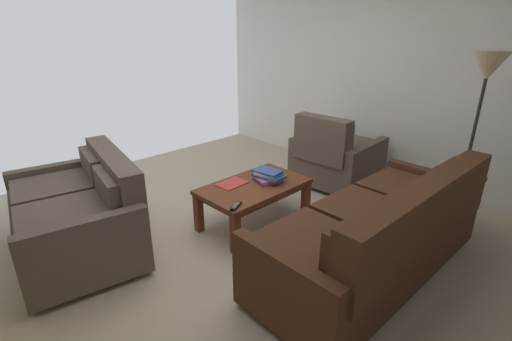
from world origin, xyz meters
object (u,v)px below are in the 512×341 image
at_px(coffee_table, 254,191).
at_px(coffee_mug, 447,173).
at_px(sofa_main, 380,234).
at_px(book_stack, 268,176).
at_px(tv_remote, 236,206).
at_px(floor_lamp, 484,86).
at_px(end_table, 451,188).
at_px(loose_magazine, 232,183).
at_px(loveseat_near, 80,212).
at_px(armchair_side, 335,157).

relative_size(coffee_table, coffee_mug, 10.22).
bearing_deg(sofa_main, coffee_mug, 175.82).
height_order(book_stack, tv_remote, book_stack).
height_order(sofa_main, floor_lamp, floor_lamp).
height_order(end_table, book_stack, end_table).
relative_size(coffee_table, tv_remote, 6.39).
relative_size(coffee_mug, loose_magazine, 0.36).
distance_m(sofa_main, floor_lamp, 1.54).
bearing_deg(coffee_mug, sofa_main, -4.18).
bearing_deg(sofa_main, tv_remote, -61.93).
distance_m(coffee_table, end_table, 1.81).
xyz_separation_m(sofa_main, book_stack, (-0.05, -1.22, 0.10)).
height_order(loveseat_near, loose_magazine, loveseat_near).
height_order(coffee_table, floor_lamp, floor_lamp).
bearing_deg(book_stack, end_table, 127.38).
distance_m(coffee_table, loose_magazine, 0.22).
distance_m(coffee_table, floor_lamp, 2.17).
bearing_deg(loveseat_near, armchair_side, 165.63).
distance_m(sofa_main, loose_magazine, 1.44).
bearing_deg(book_stack, loose_magazine, -32.07).
xyz_separation_m(floor_lamp, coffee_mug, (0.12, -0.11, -0.77)).
xyz_separation_m(end_table, book_stack, (1.02, -1.34, 0.02)).
bearing_deg(tv_remote, armchair_side, -172.40).
bearing_deg(book_stack, sofa_main, 87.50).
relative_size(coffee_table, armchair_side, 1.12).
xyz_separation_m(coffee_mug, book_stack, (0.97, -1.30, -0.13)).
distance_m(coffee_table, tv_remote, 0.50).
bearing_deg(coffee_table, tv_remote, 28.10).
xyz_separation_m(end_table, armchair_side, (-0.18, -1.38, -0.09)).
height_order(floor_lamp, loose_magazine, floor_lamp).
height_order(sofa_main, loveseat_near, sofa_main).
bearing_deg(floor_lamp, coffee_table, -48.84).
bearing_deg(sofa_main, coffee_table, -85.10).
distance_m(loveseat_near, armchair_side, 2.83).
relative_size(loveseat_near, end_table, 2.78).
bearing_deg(loose_magazine, armchair_side, -99.79).
bearing_deg(tv_remote, sofa_main, 118.07).
bearing_deg(end_table, coffee_mug, -38.07).
bearing_deg(loveseat_near, end_table, 140.91).
distance_m(loveseat_near, coffee_table, 1.54).
height_order(armchair_side, book_stack, armchair_side).
relative_size(floor_lamp, armchair_side, 1.78).
height_order(loveseat_near, coffee_mug, loveseat_near).
distance_m(armchair_side, book_stack, 1.21).
relative_size(coffee_table, loose_magazine, 3.69).
bearing_deg(floor_lamp, sofa_main, -9.06).
xyz_separation_m(book_stack, loose_magazine, (0.30, -0.19, -0.05)).
relative_size(sofa_main, armchair_side, 2.26).
distance_m(book_stack, tv_remote, 0.63).
distance_m(loveseat_near, end_table, 3.30).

